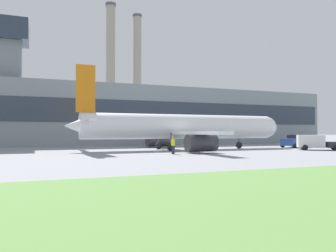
{
  "coord_description": "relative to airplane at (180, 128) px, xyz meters",
  "views": [
    {
      "loc": [
        -16.69,
        -34.14,
        2.3
      ],
      "look_at": [
        -1.29,
        4.63,
        3.05
      ],
      "focal_mm": 35.0,
      "sensor_mm": 36.0,
      "label": 1
    }
  ],
  "objects": [
    {
      "name": "ground_crew_person",
      "position": [
        -4.08,
        -7.45,
        -1.93
      ],
      "size": [
        0.43,
        0.43,
        1.8
      ],
      "color": "#23283D",
      "rests_on": "ground_plane"
    },
    {
      "name": "baggage_truck",
      "position": [
        15.84,
        -6.96,
        -1.89
      ],
      "size": [
        5.45,
        4.77,
        1.9
      ],
      "color": "#232328",
      "rests_on": "ground_plane"
    },
    {
      "name": "smokestack_right",
      "position": [
        9.05,
        50.83,
        15.18
      ],
      "size": [
        2.65,
        2.65,
        35.84
      ],
      "color": "gray",
      "rests_on": "ground_plane"
    },
    {
      "name": "smokestack_left",
      "position": [
        1.56,
        51.75,
        16.45
      ],
      "size": [
        2.89,
        2.89,
        38.35
      ],
      "color": "gray",
      "rests_on": "ground_plane"
    },
    {
      "name": "ground_plane",
      "position": [
        -0.4,
        -4.63,
        -2.85
      ],
      "size": [
        400.0,
        400.0,
        0.0
      ],
      "primitive_type": "plane",
      "color": "gray"
    },
    {
      "name": "pushback_tug",
      "position": [
        17.79,
        -0.97,
        -2.0
      ],
      "size": [
        4.28,
        3.28,
        1.86
      ],
      "color": "#2D4C93",
      "rests_on": "ground_plane"
    },
    {
      "name": "terminal_building",
      "position": [
        -1.3,
        21.42,
        2.64
      ],
      "size": [
        77.74,
        14.16,
        20.76
      ],
      "color": "gray",
      "rests_on": "ground_plane"
    },
    {
      "name": "airplane",
      "position": [
        0.0,
        0.0,
        0.0
      ],
      "size": [
        29.44,
        25.27,
        10.12
      ],
      "color": "white",
      "rests_on": "ground_plane"
    }
  ]
}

